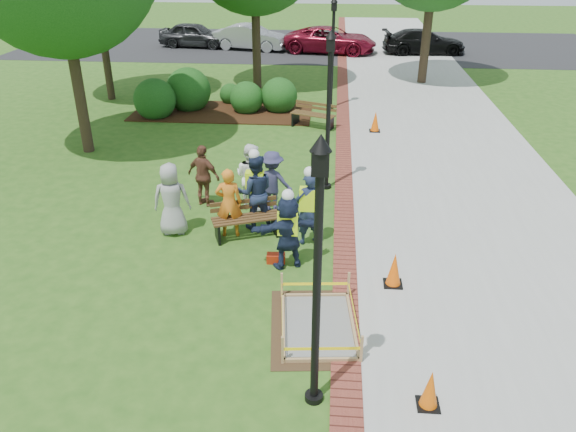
# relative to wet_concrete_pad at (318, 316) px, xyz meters

# --- Properties ---
(ground) EXTENTS (100.00, 100.00, 0.00)m
(ground) POSITION_rel_wet_concrete_pad_xyz_m (-1.25, 1.23, -0.23)
(ground) COLOR #285116
(ground) RESTS_ON ground
(sidewalk) EXTENTS (6.00, 60.00, 0.02)m
(sidewalk) POSITION_rel_wet_concrete_pad_xyz_m (3.75, 11.23, -0.22)
(sidewalk) COLOR #9E9E99
(sidewalk) RESTS_ON ground
(brick_edging) EXTENTS (0.50, 60.00, 0.03)m
(brick_edging) POSITION_rel_wet_concrete_pad_xyz_m (0.50, 11.23, -0.22)
(brick_edging) COLOR maroon
(brick_edging) RESTS_ON ground
(mulch_bed) EXTENTS (7.00, 3.00, 0.05)m
(mulch_bed) POSITION_rel_wet_concrete_pad_xyz_m (-4.25, 13.23, -0.21)
(mulch_bed) COLOR #381E0F
(mulch_bed) RESTS_ON ground
(parking_lot) EXTENTS (36.00, 12.00, 0.01)m
(parking_lot) POSITION_rel_wet_concrete_pad_xyz_m (-1.25, 28.23, -0.23)
(parking_lot) COLOR black
(parking_lot) RESTS_ON ground
(wet_concrete_pad) EXTENTS (1.92, 2.46, 0.55)m
(wet_concrete_pad) POSITION_rel_wet_concrete_pad_xyz_m (0.00, 0.00, 0.00)
(wet_concrete_pad) COLOR #47331E
(wet_concrete_pad) RESTS_ON ground
(bench_near) EXTENTS (1.66, 1.04, 0.85)m
(bench_near) POSITION_rel_wet_concrete_pad_xyz_m (-1.79, 3.26, 0.04)
(bench_near) COLOR brown
(bench_near) RESTS_ON ground
(bench_far) EXTENTS (1.69, 1.11, 0.87)m
(bench_far) POSITION_rel_wet_concrete_pad_xyz_m (-0.62, 11.62, 0.04)
(bench_far) COLOR brown
(bench_far) RESTS_ON ground
(cone_front) EXTENTS (0.35, 0.35, 0.68)m
(cone_front) POSITION_rel_wet_concrete_pad_xyz_m (1.72, -1.77, 0.10)
(cone_front) COLOR black
(cone_front) RESTS_ON ground
(cone_back) EXTENTS (0.38, 0.38, 0.74)m
(cone_back) POSITION_rel_wet_concrete_pad_xyz_m (1.46, 1.48, 0.12)
(cone_back) COLOR black
(cone_back) RESTS_ON ground
(cone_far) EXTENTS (0.38, 0.38, 0.75)m
(cone_far) POSITION_rel_wet_concrete_pad_xyz_m (1.62, 11.31, 0.13)
(cone_far) COLOR black
(cone_far) RESTS_ON ground
(toolbox) EXTENTS (0.41, 0.24, 0.20)m
(toolbox) POSITION_rel_wet_concrete_pad_xyz_m (-0.99, 2.16, -0.13)
(toolbox) COLOR #9D220C
(toolbox) RESTS_ON ground
(lamp_near) EXTENTS (0.28, 0.28, 4.26)m
(lamp_near) POSITION_rel_wet_concrete_pad_xyz_m (-0.00, -1.77, 2.25)
(lamp_near) COLOR black
(lamp_near) RESTS_ON ground
(lamp_mid) EXTENTS (0.28, 0.28, 4.26)m
(lamp_mid) POSITION_rel_wet_concrete_pad_xyz_m (-0.00, 6.23, 2.25)
(lamp_mid) COLOR black
(lamp_mid) RESTS_ON ground
(lamp_far) EXTENTS (0.28, 0.28, 4.26)m
(lamp_far) POSITION_rel_wet_concrete_pad_xyz_m (-0.00, 14.23, 2.25)
(lamp_far) COLOR black
(lamp_far) RESTS_ON ground
(shrub_a) EXTENTS (1.60, 1.60, 1.60)m
(shrub_a) POSITION_rel_wet_concrete_pad_xyz_m (-6.70, 12.41, -0.23)
(shrub_a) COLOR #134012
(shrub_a) RESTS_ON ground
(shrub_b) EXTENTS (1.79, 1.79, 1.79)m
(shrub_b) POSITION_rel_wet_concrete_pad_xyz_m (-5.68, 13.59, -0.23)
(shrub_b) COLOR #134012
(shrub_b) RESTS_ON ground
(shrub_c) EXTENTS (1.31, 1.31, 1.31)m
(shrub_c) POSITION_rel_wet_concrete_pad_xyz_m (-3.30, 13.36, -0.23)
(shrub_c) COLOR #134012
(shrub_c) RESTS_ON ground
(shrub_d) EXTENTS (1.44, 1.44, 1.44)m
(shrub_d) POSITION_rel_wet_concrete_pad_xyz_m (-2.04, 13.62, -0.23)
(shrub_d) COLOR #134012
(shrub_d) RESTS_ON ground
(shrub_e) EXTENTS (0.88, 0.88, 0.88)m
(shrub_e) POSITION_rel_wet_concrete_pad_xyz_m (-4.18, 14.62, -0.23)
(shrub_e) COLOR #134012
(shrub_e) RESTS_ON ground
(casual_person_a) EXTENTS (0.61, 0.45, 1.75)m
(casual_person_a) POSITION_rel_wet_concrete_pad_xyz_m (-3.53, 3.30, 0.64)
(casual_person_a) COLOR gray
(casual_person_a) RESTS_ON ground
(casual_person_b) EXTENTS (0.57, 0.41, 1.67)m
(casual_person_b) POSITION_rel_wet_concrete_pad_xyz_m (-2.19, 3.30, 0.60)
(casual_person_b) COLOR orange
(casual_person_b) RESTS_ON ground
(casual_person_c) EXTENTS (0.66, 0.57, 1.73)m
(casual_person_c) POSITION_rel_wet_concrete_pad_xyz_m (-1.90, 4.82, 0.63)
(casual_person_c) COLOR white
(casual_person_c) RESTS_ON ground
(casual_person_d) EXTENTS (0.61, 0.52, 1.63)m
(casual_person_d) POSITION_rel_wet_concrete_pad_xyz_m (-3.12, 4.87, 0.58)
(casual_person_d) COLOR brown
(casual_person_d) RESTS_ON ground
(casual_person_e) EXTENTS (0.55, 0.39, 1.61)m
(casual_person_e) POSITION_rel_wet_concrete_pad_xyz_m (-1.33, 4.65, 0.57)
(casual_person_e) COLOR #302F52
(casual_person_e) RESTS_ON ground
(hivis_worker_a) EXTENTS (0.61, 0.50, 1.79)m
(hivis_worker_a) POSITION_rel_wet_concrete_pad_xyz_m (-0.72, 2.05, 0.66)
(hivis_worker_a) COLOR #1B2846
(hivis_worker_a) RESTS_ON ground
(hivis_worker_b) EXTENTS (0.65, 0.55, 1.88)m
(hivis_worker_b) POSITION_rel_wet_concrete_pad_xyz_m (-0.34, 3.09, 0.70)
(hivis_worker_b) COLOR #1B1D47
(hivis_worker_b) RESTS_ON ground
(hivis_worker_c) EXTENTS (0.66, 0.49, 2.00)m
(hivis_worker_c) POSITION_rel_wet_concrete_pad_xyz_m (-1.64, 3.75, 0.75)
(hivis_worker_c) COLOR #1B1E46
(hivis_worker_c) RESTS_ON ground
(parked_car_a) EXTENTS (2.71, 5.13, 1.60)m
(parked_car_a) POSITION_rel_wet_concrete_pad_xyz_m (-8.58, 27.03, -0.23)
(parked_car_a) COLOR #252527
(parked_car_a) RESTS_ON ground
(parked_car_b) EXTENTS (3.09, 5.22, 1.59)m
(parked_car_b) POSITION_rel_wet_concrete_pad_xyz_m (-5.02, 26.43, -0.23)
(parked_car_b) COLOR #96969B
(parked_car_b) RESTS_ON ground
(parked_car_c) EXTENTS (2.93, 5.22, 1.61)m
(parked_car_c) POSITION_rel_wet_concrete_pad_xyz_m (-0.21, 25.90, -0.23)
(parked_car_c) COLOR maroon
(parked_car_c) RESTS_ON ground
(parked_car_d) EXTENTS (2.39, 4.75, 1.50)m
(parked_car_d) POSITION_rel_wet_concrete_pad_xyz_m (5.21, 26.04, -0.23)
(parked_car_d) COLOR black
(parked_car_d) RESTS_ON ground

